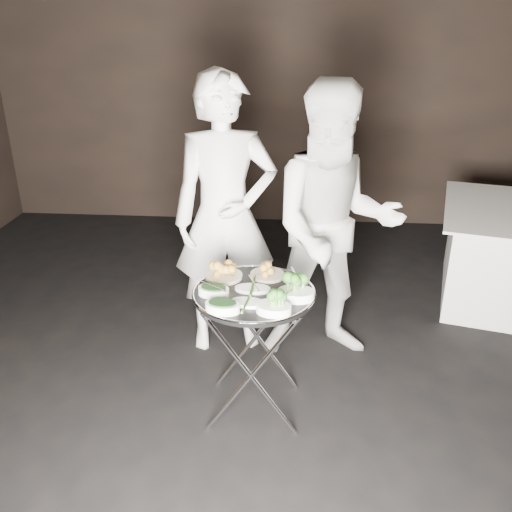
# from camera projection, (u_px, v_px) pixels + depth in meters

# --- Properties ---
(floor) EXTENTS (6.00, 7.00, 0.05)m
(floor) POSITION_uv_depth(u_px,v_px,m) (235.00, 425.00, 3.20)
(floor) COLOR black
(floor) RESTS_ON ground
(wall_back) EXTENTS (6.00, 0.05, 3.00)m
(wall_back) POSITION_uv_depth(u_px,v_px,m) (270.00, 87.00, 5.80)
(wall_back) COLOR black
(wall_back) RESTS_ON floor
(tray_stand) EXTENTS (0.54, 0.45, 0.79)m
(tray_stand) POSITION_uv_depth(u_px,v_px,m) (254.00, 347.00, 3.13)
(tray_stand) COLOR silver
(tray_stand) RESTS_ON floor
(serving_tray) EXTENTS (0.69, 0.69, 0.04)m
(serving_tray) POSITION_uv_depth(u_px,v_px,m) (254.00, 293.00, 2.99)
(serving_tray) COLOR black
(serving_tray) RESTS_ON tray_stand
(potato_plate_a) EXTENTS (0.22, 0.22, 0.08)m
(potato_plate_a) POSITION_uv_depth(u_px,v_px,m) (224.00, 272.00, 3.13)
(potato_plate_a) COLOR beige
(potato_plate_a) RESTS_ON serving_tray
(potato_plate_b) EXTENTS (0.20, 0.20, 0.07)m
(potato_plate_b) POSITION_uv_depth(u_px,v_px,m) (267.00, 271.00, 3.15)
(potato_plate_b) COLOR beige
(potato_plate_b) RESTS_ON serving_tray
(greens_bowl) EXTENTS (0.12, 0.12, 0.07)m
(greens_bowl) POSITION_uv_depth(u_px,v_px,m) (299.00, 279.00, 3.07)
(greens_bowl) COLOR white
(greens_bowl) RESTS_ON serving_tray
(asparagus_plate_a) EXTENTS (0.20, 0.12, 0.04)m
(asparagus_plate_a) POSITION_uv_depth(u_px,v_px,m) (253.00, 288.00, 2.99)
(asparagus_plate_a) COLOR white
(asparagus_plate_a) RESTS_ON serving_tray
(asparagus_plate_b) EXTENTS (0.20, 0.13, 0.04)m
(asparagus_plate_b) POSITION_uv_depth(u_px,v_px,m) (248.00, 302.00, 2.85)
(asparagus_plate_b) COLOR white
(asparagus_plate_b) RESTS_ON serving_tray
(spinach_bowl_a) EXTENTS (0.19, 0.14, 0.07)m
(spinach_bowl_a) POSITION_uv_depth(u_px,v_px,m) (214.00, 290.00, 2.94)
(spinach_bowl_a) COLOR white
(spinach_bowl_a) RESTS_ON serving_tray
(spinach_bowl_b) EXTENTS (0.19, 0.14, 0.07)m
(spinach_bowl_b) POSITION_uv_depth(u_px,v_px,m) (222.00, 306.00, 2.77)
(spinach_bowl_b) COLOR white
(spinach_bowl_b) RESTS_ON serving_tray
(broccoli_bowl_a) EXTENTS (0.21, 0.16, 0.08)m
(broccoli_bowl_a) POSITION_uv_depth(u_px,v_px,m) (296.00, 292.00, 2.90)
(broccoli_bowl_a) COLOR white
(broccoli_bowl_a) RESTS_ON serving_tray
(broccoli_bowl_b) EXTENTS (0.21, 0.17, 0.08)m
(broccoli_bowl_b) POSITION_uv_depth(u_px,v_px,m) (274.00, 307.00, 2.76)
(broccoli_bowl_b) COLOR white
(broccoli_bowl_b) RESTS_ON serving_tray
(serving_utensils) EXTENTS (0.58, 0.43, 0.01)m
(serving_utensils) POSITION_uv_depth(u_px,v_px,m) (258.00, 278.00, 3.03)
(serving_utensils) COLOR silver
(serving_utensils) RESTS_ON serving_tray
(waiter_left) EXTENTS (0.78, 0.60, 1.91)m
(waiter_left) POSITION_uv_depth(u_px,v_px,m) (226.00, 218.00, 3.62)
(waiter_left) COLOR silver
(waiter_left) RESTS_ON floor
(waiter_right) EXTENTS (0.99, 0.82, 1.87)m
(waiter_right) POSITION_uv_depth(u_px,v_px,m) (334.00, 228.00, 3.52)
(waiter_right) COLOR silver
(waiter_right) RESTS_ON floor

